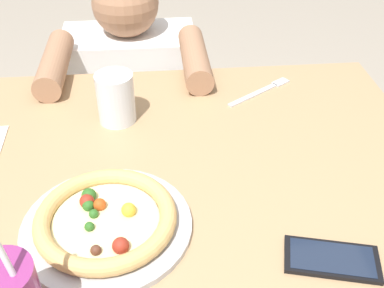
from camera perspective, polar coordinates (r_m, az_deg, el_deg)
name	(u,v)px	position (r m, az deg, el deg)	size (l,w,h in m)	color
dining_table	(159,213)	(1.03, -4.04, -8.27)	(1.15, 0.83, 0.75)	tan
pizza_near	(106,221)	(0.83, -10.30, -9.07)	(0.29, 0.29, 0.04)	#B7B7BC
water_cup_clear	(116,98)	(1.07, -9.18, 5.54)	(0.08, 0.08, 0.12)	silver
fork	(262,91)	(1.21, 8.44, 6.36)	(0.18, 0.13, 0.00)	silver
cell_phone	(332,259)	(0.81, 16.46, -13.14)	(0.16, 0.11, 0.01)	black
diner_seated	(136,126)	(1.65, -6.79, 2.14)	(0.44, 0.53, 0.95)	#333847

